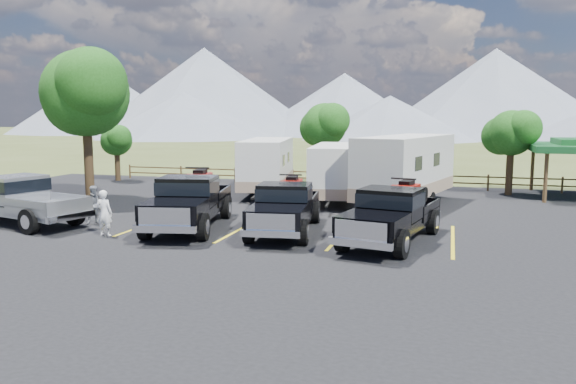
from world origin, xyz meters
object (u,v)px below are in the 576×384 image
(tree_big_nw, at_px, (85,93))
(rig_left, at_px, (190,200))
(rig_right, at_px, (392,213))
(trailer_left, at_px, (267,165))
(person_b, at_px, (95,205))
(trailer_center, at_px, (335,172))
(pickup_silver, at_px, (19,199))
(trailer_right, at_px, (406,169))
(person_a, at_px, (104,213))
(rig_center, at_px, (286,206))

(tree_big_nw, relative_size, rig_left, 1.10)
(rig_right, xyz_separation_m, trailer_left, (-8.06, 10.34, 0.58))
(trailer_left, distance_m, person_b, 11.18)
(trailer_center, height_order, pickup_silver, trailer_center)
(tree_big_nw, xyz_separation_m, rig_left, (8.50, -5.41, -4.45))
(trailer_center, xyz_separation_m, trailer_right, (3.65, -0.67, 0.28))
(person_a, bearing_deg, trailer_left, -101.46)
(rig_center, bearing_deg, person_b, 177.45)
(trailer_left, xyz_separation_m, pickup_silver, (-6.88, -11.36, -0.58))
(rig_left, bearing_deg, pickup_silver, 179.23)
(trailer_center, bearing_deg, rig_center, -98.59)
(trailer_left, relative_size, person_b, 5.66)
(trailer_center, bearing_deg, person_b, -139.37)
(tree_big_nw, xyz_separation_m, person_b, (4.43, -5.81, -4.77))
(rig_left, xyz_separation_m, trailer_center, (4.12, 8.55, 0.42))
(person_b, bearing_deg, tree_big_nw, 78.95)
(tree_big_nw, relative_size, rig_center, 1.21)
(tree_big_nw, relative_size, rig_right, 1.17)
(trailer_center, bearing_deg, rig_left, -122.65)
(trailer_left, relative_size, trailer_center, 1.06)
(tree_big_nw, distance_m, trailer_center, 13.62)
(trailer_left, bearing_deg, tree_big_nw, -161.71)
(tree_big_nw, height_order, trailer_right, tree_big_nw)
(trailer_right, bearing_deg, rig_center, -102.13)
(rig_left, distance_m, trailer_right, 11.09)
(pickup_silver, bearing_deg, rig_right, 108.75)
(pickup_silver, bearing_deg, trailer_right, 136.88)
(tree_big_nw, xyz_separation_m, rig_right, (16.47, -5.74, -4.53))
(trailer_right, xyz_separation_m, person_a, (-10.10, -10.21, -0.94))
(person_a, bearing_deg, rig_center, -158.52)
(tree_big_nw, distance_m, rig_left, 11.02)
(tree_big_nw, bearing_deg, rig_center, -22.57)
(trailer_right, bearing_deg, pickup_silver, -133.00)
(rig_center, distance_m, trailer_center, 8.31)
(rig_right, height_order, person_b, rig_right)
(person_b, bearing_deg, rig_right, -48.01)
(trailer_left, relative_size, trailer_right, 0.90)
(rig_left, relative_size, rig_center, 1.11)
(pickup_silver, height_order, person_b, pickup_silver)
(trailer_right, height_order, person_a, trailer_right)
(trailer_left, xyz_separation_m, trailer_right, (7.86, -2.12, 0.18))
(rig_right, bearing_deg, tree_big_nw, 172.18)
(tree_big_nw, xyz_separation_m, trailer_left, (8.41, 4.60, -3.94))
(pickup_silver, bearing_deg, trailer_left, 163.60)
(trailer_left, bearing_deg, rig_center, -78.20)
(tree_big_nw, relative_size, trailer_left, 0.88)
(trailer_left, bearing_deg, rig_left, -99.86)
(pickup_silver, bearing_deg, tree_big_nw, -152.47)
(trailer_left, height_order, person_a, trailer_left)
(person_a, bearing_deg, rig_left, -136.15)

